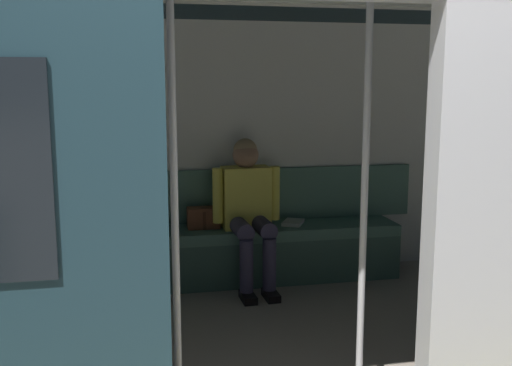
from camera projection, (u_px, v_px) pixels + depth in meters
train_car at (230, 102)px, 3.49m from camera, size 6.40×2.93×2.25m
bench_seat at (218, 243)px, 4.77m from camera, size 3.02×0.44×0.46m
person_seated at (248, 203)px, 4.71m from camera, size 0.55×0.68×1.19m
handbag at (203, 218)px, 4.80m from camera, size 0.26×0.15×0.17m
book at (293, 222)px, 4.94m from camera, size 0.24×0.26×0.03m
grab_pole_door at (175, 207)px, 2.72m from camera, size 0.04×0.04×2.11m
grab_pole_far at (364, 199)px, 2.91m from camera, size 0.04×0.04×2.11m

